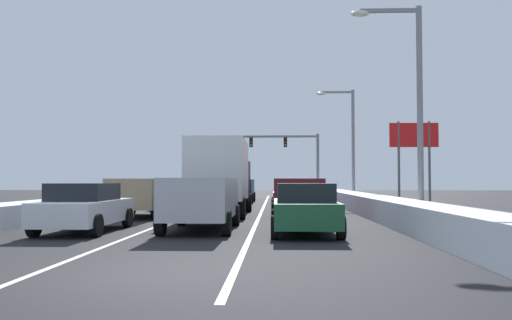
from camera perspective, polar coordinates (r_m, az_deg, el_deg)
The scene contains 21 objects.
ground_plane at distance 26.16m, azimuth -3.19°, elevation -5.73°, with size 120.00×120.00×0.00m, color black.
lane_stripe_between_right_lane_and_center_lane at distance 30.34m, azimuth 0.78°, elevation -5.25°, with size 0.14×47.12×0.01m, color silver.
lane_stripe_between_center_lane_and_left_lane at distance 30.61m, azimuth -5.62°, elevation -5.21°, with size 0.14×47.12×0.01m, color silver.
snow_bank_right_shoulder at distance 30.65m, azimuth 10.76°, elevation -4.37°, with size 1.57×47.12×0.87m, color white.
snow_bank_left_shoulder at distance 31.74m, azimuth -15.17°, elevation -4.35°, with size 1.70×47.12×0.77m, color white.
sedan_green_right_lane_nearest at distance 15.75m, azimuth 5.33°, elevation -5.26°, with size 2.00×4.50×1.51m.
suv_maroon_right_lane_second at distance 22.22m, azimuth 4.51°, elevation -3.73°, with size 2.16×4.90×1.67m.
sedan_gray_right_lane_third at distance 28.29m, azimuth 3.73°, elevation -3.92°, with size 2.00×4.50×1.51m.
suv_red_right_lane_fourth at distance 35.36m, azimuth 3.63°, elevation -3.18°, with size 2.16×4.90×1.67m.
suv_silver_center_lane_nearest at distance 16.85m, azimuth -5.93°, elevation -4.20°, with size 2.16×4.90×1.67m.
box_truck_center_lane_second at distance 23.89m, azimuth -3.86°, elevation -1.51°, with size 2.53×7.20×3.36m.
sedan_charcoal_center_lane_third at distance 31.32m, azimuth -2.57°, elevation -3.76°, with size 2.00×4.50×1.51m.
suv_navy_center_lane_fourth at distance 37.86m, azimuth -1.81°, elevation -3.12°, with size 2.16×4.90×1.67m.
sedan_white_left_lane_nearest at distance 17.11m, azimuth -18.15°, elevation -4.92°, with size 2.00×4.50×1.51m.
suv_tan_left_lane_second at distance 23.48m, azimuth -12.23°, elevation -3.61°, with size 2.16×4.90×1.67m.
sedan_green_left_lane_third at distance 30.15m, azimuth -8.71°, elevation -3.80°, with size 2.00×4.50×1.51m.
sedan_maroon_left_lane_fourth at distance 36.70m, azimuth -6.80°, elevation -3.52°, with size 2.00×4.50×1.51m.
traffic_light_gantry at distance 51.81m, azimuth 4.18°, elevation 0.98°, with size 7.54×0.47×6.20m.
street_lamp_right_near at distance 20.47m, azimuth 16.43°, elevation 7.05°, with size 2.66×0.36×8.13m.
street_lamp_right_mid at distance 37.20m, azimuth 9.98°, elevation 2.70°, with size 2.66×0.36×7.95m.
roadside_sign_right at distance 36.08m, azimuth 16.83°, elevation 1.71°, with size 3.20×0.16×5.50m.
Camera 1 is at (2.42, -8.87, 1.60)m, focal length 36.70 mm.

